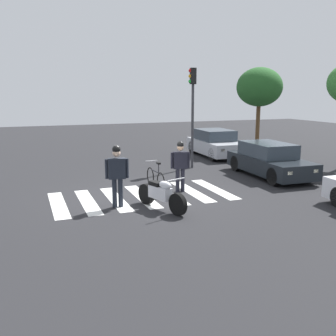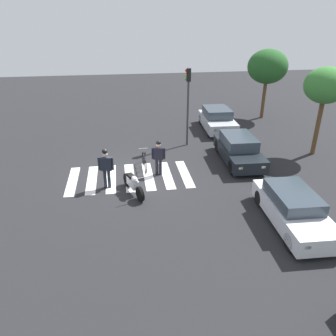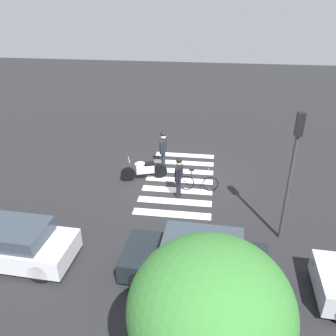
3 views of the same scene
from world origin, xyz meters
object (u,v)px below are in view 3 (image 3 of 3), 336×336
(car_white_van, at_px, (7,243))
(traffic_light_pole, at_px, (293,159))
(leaning_bicycle, at_px, (198,183))
(officer_on_foot, at_px, (163,147))
(police_motorcycle, at_px, (144,170))
(officer_by_motorcycle, at_px, (179,175))
(car_black_suv, at_px, (197,259))

(car_white_van, bearing_deg, traffic_light_pole, -165.19)
(leaning_bicycle, relative_size, officer_on_foot, 0.90)
(officer_on_foot, xyz_separation_m, traffic_light_pole, (-4.74, 4.61, 1.88))
(police_motorcycle, height_order, traffic_light_pole, traffic_light_pole)
(traffic_light_pole, bearing_deg, police_motorcycle, -32.58)
(officer_by_motorcycle, bearing_deg, car_white_van, 42.41)
(leaning_bicycle, xyz_separation_m, officer_on_foot, (1.76, -1.82, 0.73))
(officer_by_motorcycle, bearing_deg, leaning_bicycle, -140.25)
(car_black_suv, bearing_deg, officer_on_foot, -73.78)
(leaning_bicycle, xyz_separation_m, car_white_van, (5.61, 5.06, 0.25))
(car_white_van, height_order, traffic_light_pole, traffic_light_pole)
(car_white_van, xyz_separation_m, traffic_light_pole, (-8.59, -2.27, 2.36))
(car_black_suv, distance_m, traffic_light_pole, 4.23)
(officer_by_motorcycle, relative_size, car_white_van, 0.41)
(leaning_bicycle, distance_m, officer_on_foot, 2.63)
(leaning_bicycle, distance_m, traffic_light_pole, 4.84)
(police_motorcycle, height_order, officer_by_motorcycle, officer_by_motorcycle)
(car_black_suv, height_order, traffic_light_pole, traffic_light_pole)
(police_motorcycle, bearing_deg, car_white_van, 61.26)
(leaning_bicycle, distance_m, car_white_van, 7.56)
(police_motorcycle, distance_m, officer_on_foot, 1.48)
(officer_by_motorcycle, relative_size, car_black_suv, 0.42)
(officer_by_motorcycle, xyz_separation_m, car_white_van, (4.84, 4.42, -0.40))
(officer_by_motorcycle, bearing_deg, police_motorcycle, -37.92)
(officer_by_motorcycle, height_order, traffic_light_pole, traffic_light_pole)
(leaning_bicycle, relative_size, officer_by_motorcycle, 0.96)
(officer_on_foot, height_order, car_black_suv, officer_on_foot)
(officer_on_foot, relative_size, car_black_suv, 0.44)
(police_motorcycle, relative_size, officer_on_foot, 1.07)
(officer_on_foot, distance_m, officer_by_motorcycle, 2.65)
(traffic_light_pole, bearing_deg, officer_on_foot, -44.23)
(officer_by_motorcycle, height_order, car_black_suv, officer_by_motorcycle)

